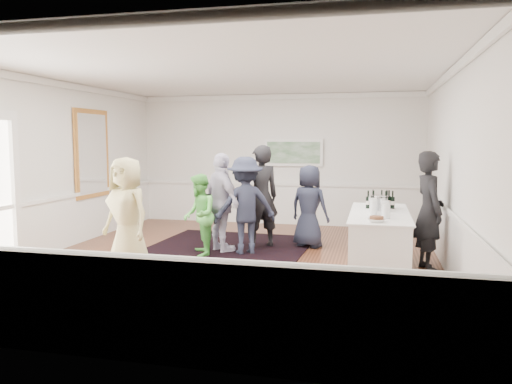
% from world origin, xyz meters
% --- Properties ---
extents(floor, '(8.00, 8.00, 0.00)m').
position_xyz_m(floor, '(0.00, 0.00, 0.00)').
color(floor, brown).
rests_on(floor, ground).
extents(ceiling, '(7.00, 8.00, 0.02)m').
position_xyz_m(ceiling, '(0.00, 0.00, 3.20)').
color(ceiling, white).
rests_on(ceiling, wall_back).
extents(wall_left, '(0.02, 8.00, 3.20)m').
position_xyz_m(wall_left, '(-3.50, 0.00, 1.60)').
color(wall_left, white).
rests_on(wall_left, floor).
extents(wall_right, '(0.02, 8.00, 3.20)m').
position_xyz_m(wall_right, '(3.50, 0.00, 1.60)').
color(wall_right, white).
rests_on(wall_right, floor).
extents(wall_back, '(7.00, 0.02, 3.20)m').
position_xyz_m(wall_back, '(0.00, 4.00, 1.60)').
color(wall_back, white).
rests_on(wall_back, floor).
extents(wall_front, '(7.00, 0.02, 3.20)m').
position_xyz_m(wall_front, '(0.00, -4.00, 1.60)').
color(wall_front, white).
rests_on(wall_front, floor).
extents(wainscoting, '(7.00, 8.00, 1.00)m').
position_xyz_m(wainscoting, '(0.00, 0.00, 0.50)').
color(wainscoting, white).
rests_on(wainscoting, floor).
extents(mirror, '(0.05, 1.25, 1.85)m').
position_xyz_m(mirror, '(-3.45, 1.30, 1.80)').
color(mirror, '#D68C3F').
rests_on(mirror, wall_left).
extents(landscape_painting, '(1.44, 0.06, 0.66)m').
position_xyz_m(landscape_painting, '(0.40, 3.95, 1.78)').
color(landscape_painting, white).
rests_on(landscape_painting, wall_back).
extents(area_rug, '(3.18, 4.08, 0.02)m').
position_xyz_m(area_rug, '(-0.42, 0.55, 0.01)').
color(area_rug, black).
rests_on(area_rug, floor).
extents(serving_table, '(0.90, 2.37, 0.96)m').
position_xyz_m(serving_table, '(2.43, -0.19, 0.48)').
color(serving_table, white).
rests_on(serving_table, floor).
extents(bartender, '(0.62, 0.79, 1.92)m').
position_xyz_m(bartender, '(3.20, 0.20, 0.96)').
color(bartender, black).
rests_on(bartender, floor).
extents(guest_tan, '(1.04, 0.86, 1.82)m').
position_xyz_m(guest_tan, '(-1.45, -1.02, 0.91)').
color(guest_tan, tan).
rests_on(guest_tan, floor).
extents(guest_green, '(0.79, 0.88, 1.48)m').
position_xyz_m(guest_green, '(-0.72, 0.27, 0.74)').
color(guest_green, '#5AC14D').
rests_on(guest_green, floor).
extents(guest_lilac, '(1.10, 1.07, 1.85)m').
position_xyz_m(guest_lilac, '(-0.42, 0.68, 0.92)').
color(guest_lilac, silver).
rests_on(guest_lilac, floor).
extents(guest_dark_a, '(1.33, 1.12, 1.79)m').
position_xyz_m(guest_dark_a, '(0.05, 0.62, 0.89)').
color(guest_dark_a, '#202436').
rests_on(guest_dark_a, floor).
extents(guest_dark_b, '(0.87, 0.80, 1.99)m').
position_xyz_m(guest_dark_b, '(0.20, 1.24, 0.99)').
color(guest_dark_b, black).
rests_on(guest_dark_b, floor).
extents(guest_navy, '(0.92, 0.76, 1.61)m').
position_xyz_m(guest_navy, '(1.11, 1.47, 0.80)').
color(guest_navy, '#202436').
rests_on(guest_navy, floor).
extents(wine_bottles, '(0.47, 0.25, 0.31)m').
position_xyz_m(wine_bottles, '(2.46, 0.35, 1.12)').
color(wine_bottles, black).
rests_on(wine_bottles, serving_table).
extents(juice_pitchers, '(0.30, 0.70, 0.24)m').
position_xyz_m(juice_pitchers, '(2.42, -0.48, 1.08)').
color(juice_pitchers, '#70B340').
rests_on(juice_pitchers, serving_table).
extents(ice_bucket, '(0.26, 0.26, 0.25)m').
position_xyz_m(ice_bucket, '(2.43, 0.03, 1.08)').
color(ice_bucket, silver).
rests_on(ice_bucket, serving_table).
extents(nut_bowl, '(0.25, 0.25, 0.07)m').
position_xyz_m(nut_bowl, '(2.38, -1.12, 1.00)').
color(nut_bowl, white).
rests_on(nut_bowl, serving_table).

